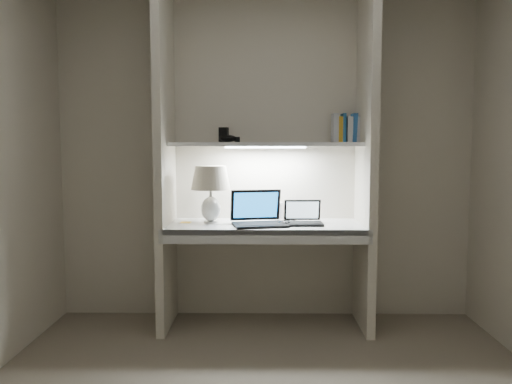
{
  "coord_description": "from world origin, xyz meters",
  "views": [
    {
      "loc": [
        -0.02,
        -2.39,
        1.33
      ],
      "look_at": [
        -0.07,
        1.05,
        1.02
      ],
      "focal_mm": 35.0,
      "sensor_mm": 36.0,
      "label": 1
    }
  ],
  "objects_px": {
    "laptop_netbook": "(303,219)",
    "book_row": "(345,129)",
    "speaker": "(276,211)",
    "table_lamp": "(211,185)",
    "laptop_main": "(258,217)"
  },
  "relations": [
    {
      "from": "table_lamp",
      "to": "laptop_main",
      "type": "bearing_deg",
      "value": -11.29
    },
    {
      "from": "book_row",
      "to": "table_lamp",
      "type": "bearing_deg",
      "value": -171.31
    },
    {
      "from": "laptop_main",
      "to": "speaker",
      "type": "bearing_deg",
      "value": 51.64
    },
    {
      "from": "laptop_main",
      "to": "book_row",
      "type": "distance_m",
      "value": 0.94
    },
    {
      "from": "table_lamp",
      "to": "book_row",
      "type": "bearing_deg",
      "value": 8.69
    },
    {
      "from": "speaker",
      "to": "book_row",
      "type": "bearing_deg",
      "value": -21.95
    },
    {
      "from": "laptop_netbook",
      "to": "book_row",
      "type": "bearing_deg",
      "value": 28.92
    },
    {
      "from": "laptop_netbook",
      "to": "book_row",
      "type": "relative_size",
      "value": 1.27
    },
    {
      "from": "table_lamp",
      "to": "laptop_netbook",
      "type": "relative_size",
      "value": 1.55
    },
    {
      "from": "table_lamp",
      "to": "book_row",
      "type": "height_order",
      "value": "book_row"
    },
    {
      "from": "table_lamp",
      "to": "laptop_netbook",
      "type": "distance_m",
      "value": 0.72
    },
    {
      "from": "speaker",
      "to": "book_row",
      "type": "relative_size",
      "value": 0.62
    },
    {
      "from": "laptop_netbook",
      "to": "speaker",
      "type": "bearing_deg",
      "value": 126.97
    },
    {
      "from": "speaker",
      "to": "book_row",
      "type": "height_order",
      "value": "book_row"
    },
    {
      "from": "table_lamp",
      "to": "speaker",
      "type": "bearing_deg",
      "value": 23.11
    }
  ]
}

